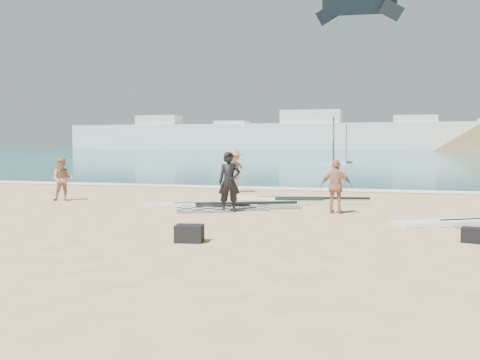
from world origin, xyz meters
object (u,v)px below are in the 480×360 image
(person_wetsuit, at_px, (229,182))
(beachgoer_mid, at_px, (234,171))
(rig_grey, at_px, (208,206))
(beachgoer_back, at_px, (336,187))
(gear_bag_near, at_px, (189,233))
(gear_bag_far, at_px, (475,235))
(beachgoer_left, at_px, (63,179))
(rig_green, at_px, (287,200))

(person_wetsuit, xyz_separation_m, beachgoer_mid, (-1.70, 6.29, -0.00))
(rig_grey, height_order, beachgoer_back, beachgoer_back)
(gear_bag_near, relative_size, person_wetsuit, 0.31)
(beachgoer_mid, bearing_deg, gear_bag_far, -47.33)
(beachgoer_mid, bearing_deg, beachgoer_left, -135.18)
(rig_grey, relative_size, beachgoer_left, 3.30)
(rig_grey, height_order, person_wetsuit, person_wetsuit)
(rig_grey, distance_m, beachgoer_back, 4.36)
(rig_green, distance_m, beachgoer_back, 3.69)
(beachgoer_mid, bearing_deg, beachgoer_back, -47.17)
(gear_bag_far, bearing_deg, beachgoer_back, 130.34)
(gear_bag_far, height_order, person_wetsuit, person_wetsuit)
(gear_bag_far, bearing_deg, beachgoer_left, 160.26)
(beachgoer_back, bearing_deg, rig_green, -53.74)
(rig_green, xyz_separation_m, gear_bag_near, (-0.56, -8.58, 0.14))
(gear_bag_far, height_order, beachgoer_back, beachgoer_back)
(rig_grey, distance_m, gear_bag_near, 6.19)
(gear_bag_near, height_order, person_wetsuit, person_wetsuit)
(gear_bag_far, xyz_separation_m, person_wetsuit, (-6.68, 3.49, 0.79))
(person_wetsuit, height_order, beachgoer_left, person_wetsuit)
(rig_green, relative_size, gear_bag_far, 9.91)
(beachgoer_back, bearing_deg, gear_bag_near, 65.74)
(rig_green, bearing_deg, beachgoer_mid, 124.32)
(beachgoer_back, bearing_deg, rig_grey, -3.53)
(gear_bag_far, height_order, beachgoer_left, beachgoer_left)
(gear_bag_near, relative_size, beachgoer_mid, 0.32)
(gear_bag_near, height_order, beachgoer_left, beachgoer_left)
(beachgoer_back, bearing_deg, beachgoer_mid, -48.37)
(gear_bag_near, xyz_separation_m, beachgoer_back, (2.65, 5.64, 0.65))
(rig_green, xyz_separation_m, gear_bag_far, (5.49, -6.94, 0.11))
(rig_green, bearing_deg, rig_grey, -141.19)
(rig_grey, relative_size, beachgoer_mid, 2.82)
(person_wetsuit, bearing_deg, gear_bag_near, -106.32)
(beachgoer_left, bearing_deg, gear_bag_far, -46.17)
(person_wetsuit, relative_size, beachgoer_left, 1.17)
(gear_bag_near, bearing_deg, rig_grey, 105.29)
(beachgoer_left, bearing_deg, beachgoer_back, -31.45)
(rig_green, bearing_deg, person_wetsuit, -120.28)
(beachgoer_left, bearing_deg, gear_bag_near, -67.08)
(person_wetsuit, xyz_separation_m, beachgoer_left, (-6.98, 1.41, -0.14))
(rig_green, xyz_separation_m, person_wetsuit, (-1.19, -3.45, 0.90))
(gear_bag_far, bearing_deg, beachgoer_mid, 130.58)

